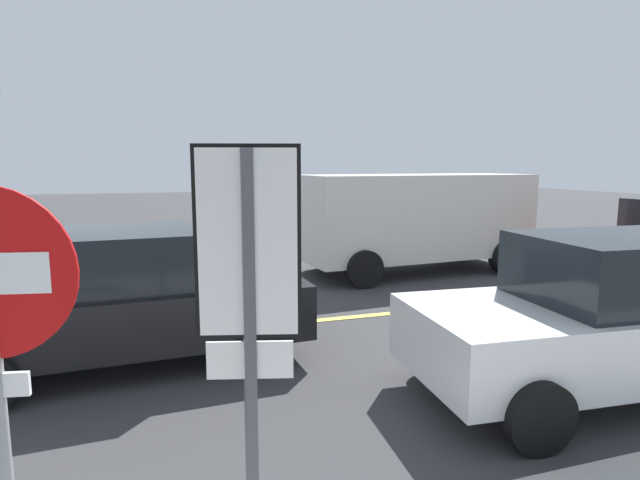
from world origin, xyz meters
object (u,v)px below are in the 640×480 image
Objects in this scene: speed_limit_sign at (249,294)px; car_black_behind_van at (126,297)px; car_white_mid_road at (607,316)px; white_van at (413,216)px.

car_black_behind_van is at bearing 101.34° from speed_limit_sign.
car_white_mid_road is at bearing 20.52° from speed_limit_sign.
speed_limit_sign is 4.43m from car_white_mid_road.
speed_limit_sign reaches higher than white_van.
speed_limit_sign is at bearing -78.66° from car_black_behind_van.
white_van reaches higher than car_black_behind_van.
car_black_behind_van is (-5.93, -3.82, -0.44)m from white_van.
speed_limit_sign is 0.60× the size of car_black_behind_van.
speed_limit_sign reaches higher than car_black_behind_van.
car_black_behind_van is (-0.80, 3.99, -0.94)m from speed_limit_sign.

